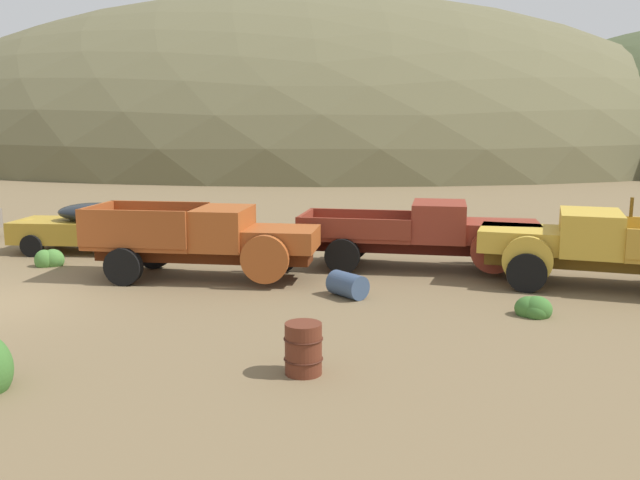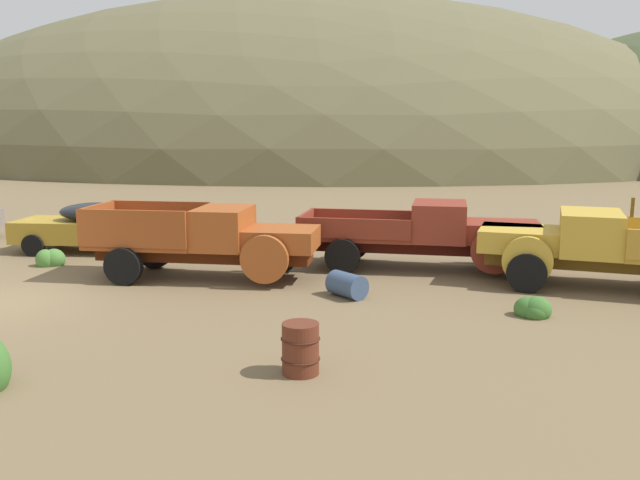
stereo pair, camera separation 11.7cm
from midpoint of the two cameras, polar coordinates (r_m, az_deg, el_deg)
hill_far_right at (r=82.38m, az=-2.24°, el=7.24°), size 95.31×78.81×36.12m
car_mustard at (r=22.26m, az=-19.45°, el=1.14°), size 5.03×2.67×1.57m
truck_oxide_orange at (r=17.49m, az=-8.73°, el=-0.00°), size 6.16×2.88×1.91m
truck_rust_red at (r=18.71m, az=10.01°, el=0.55°), size 6.67×2.75×1.89m
truck_faded_yellow at (r=17.81m, az=22.74°, el=-0.56°), size 6.58×2.80×2.16m
oil_drum_foreground at (r=10.91m, az=-1.38°, el=-9.34°), size 0.65×0.65×0.85m
oil_drum_tipped at (r=15.59m, az=2.55°, el=-3.90°), size 1.08×1.00×0.58m
bush_back_edge at (r=14.80m, az=18.12°, el=-5.75°), size 0.78×0.63×0.56m
bush_front_left at (r=20.52m, az=-22.00°, el=-1.60°), size 0.78×0.71×0.62m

